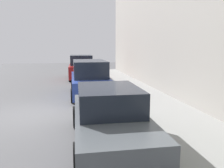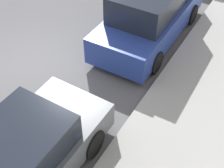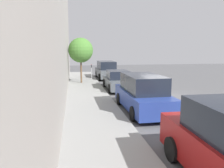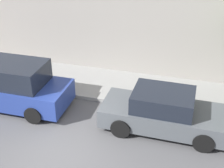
# 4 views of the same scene
# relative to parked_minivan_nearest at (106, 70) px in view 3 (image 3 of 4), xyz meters

# --- Properties ---
(ground_plane) EXTENTS (60.00, 60.00, 0.00)m
(ground_plane) POSITION_rel_parked_minivan_nearest_xyz_m (-2.27, 9.85, -0.92)
(ground_plane) COLOR #515154
(sidewalk) EXTENTS (2.79, 32.00, 0.15)m
(sidewalk) POSITION_rel_parked_minivan_nearest_xyz_m (2.63, 9.85, -0.84)
(sidewalk) COLOR gray
(sidewalk) RESTS_ON ground_plane
(parked_minivan_nearest) EXTENTS (2.02, 4.93, 1.90)m
(parked_minivan_nearest) POSITION_rel_parked_minivan_nearest_xyz_m (0.00, 0.00, 0.00)
(parked_minivan_nearest) COLOR #4C5156
(parked_minivan_nearest) RESTS_ON ground_plane
(parked_sedan_second) EXTENTS (1.92, 4.52, 1.54)m
(parked_sedan_second) POSITION_rel_parked_minivan_nearest_xyz_m (0.11, 6.78, -0.20)
(parked_sedan_second) COLOR #4C5156
(parked_sedan_second) RESTS_ON ground_plane
(parked_minivan_third) EXTENTS (2.02, 4.91, 1.90)m
(parked_minivan_third) POSITION_rel_parked_minivan_nearest_xyz_m (0.06, 12.99, 0.00)
(parked_minivan_third) COLOR navy
(parked_minivan_third) RESTS_ON ground_plane
(parking_meter_near) EXTENTS (0.11, 0.15, 1.47)m
(parking_meter_near) POSITION_rel_parked_minivan_nearest_xyz_m (1.68, 0.67, 0.13)
(parking_meter_near) COLOR #ADADB2
(parking_meter_near) RESTS_ON sidewalk
(street_tree) EXTENTS (2.22, 2.22, 4.06)m
(street_tree) POSITION_rel_parked_minivan_nearest_xyz_m (2.86, 3.58, 2.17)
(street_tree) COLOR brown
(street_tree) RESTS_ON sidewalk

